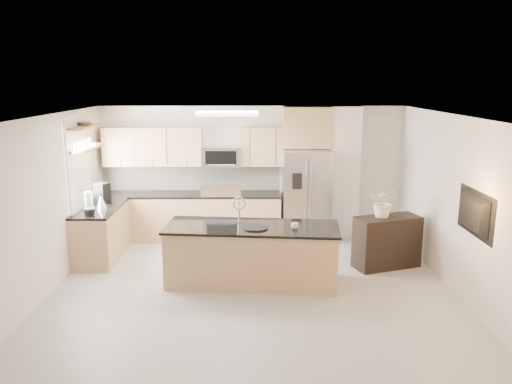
{
  "coord_description": "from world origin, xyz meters",
  "views": [
    {
      "loc": [
        0.0,
        -6.62,
        3.09
      ],
      "look_at": [
        0.06,
        1.3,
        1.31
      ],
      "focal_mm": 35.0,
      "sensor_mm": 36.0,
      "label": 1
    }
  ],
  "objects_px": {
    "coffee_maker": "(102,194)",
    "flower_vase": "(384,194)",
    "television": "(469,213)",
    "refrigerator": "(306,195)",
    "cup": "(295,226)",
    "platter": "(256,228)",
    "bowl": "(85,122)",
    "range": "(222,215)",
    "blender": "(89,205)",
    "microwave": "(221,157)",
    "kettle": "(101,201)",
    "island": "(252,254)",
    "credenza": "(387,242)"
  },
  "relations": [
    {
      "from": "bowl",
      "to": "television",
      "type": "xyz_separation_m",
      "value": [
        5.76,
        -2.16,
        -1.03
      ]
    },
    {
      "from": "bowl",
      "to": "cup",
      "type": "bearing_deg",
      "value": -22.13
    },
    {
      "from": "credenza",
      "to": "cup",
      "type": "xyz_separation_m",
      "value": [
        -1.63,
        -0.8,
        0.52
      ]
    },
    {
      "from": "flower_vase",
      "to": "bowl",
      "type": "bearing_deg",
      "value": 172.98
    },
    {
      "from": "refrigerator",
      "to": "island",
      "type": "xyz_separation_m",
      "value": [
        -1.06,
        -2.18,
        -0.43
      ]
    },
    {
      "from": "cup",
      "to": "island",
      "type": "bearing_deg",
      "value": 167.17
    },
    {
      "from": "coffee_maker",
      "to": "flower_vase",
      "type": "height_order",
      "value": "flower_vase"
    },
    {
      "from": "range",
      "to": "platter",
      "type": "bearing_deg",
      "value": -74.61
    },
    {
      "from": "credenza",
      "to": "flower_vase",
      "type": "height_order",
      "value": "flower_vase"
    },
    {
      "from": "island",
      "to": "flower_vase",
      "type": "bearing_deg",
      "value": 22.23
    },
    {
      "from": "microwave",
      "to": "cup",
      "type": "relative_size",
      "value": 6.71
    },
    {
      "from": "refrigerator",
      "to": "cup",
      "type": "height_order",
      "value": "refrigerator"
    },
    {
      "from": "cup",
      "to": "bowl",
      "type": "distance_m",
      "value": 4.03
    },
    {
      "from": "blender",
      "to": "coffee_maker",
      "type": "bearing_deg",
      "value": 91.4
    },
    {
      "from": "island",
      "to": "kettle",
      "type": "bearing_deg",
      "value": 162.28
    },
    {
      "from": "cup",
      "to": "television",
      "type": "distance_m",
      "value": 2.42
    },
    {
      "from": "microwave",
      "to": "blender",
      "type": "distance_m",
      "value": 2.76
    },
    {
      "from": "coffee_maker",
      "to": "refrigerator",
      "type": "bearing_deg",
      "value": 11.22
    },
    {
      "from": "microwave",
      "to": "flower_vase",
      "type": "height_order",
      "value": "microwave"
    },
    {
      "from": "bowl",
      "to": "flower_vase",
      "type": "xyz_separation_m",
      "value": [
        5.02,
        -0.62,
        -1.13
      ]
    },
    {
      "from": "microwave",
      "to": "kettle",
      "type": "xyz_separation_m",
      "value": [
        -2.02,
        -1.23,
        -0.6
      ]
    },
    {
      "from": "flower_vase",
      "to": "television",
      "type": "height_order",
      "value": "television"
    },
    {
      "from": "credenza",
      "to": "cup",
      "type": "height_order",
      "value": "cup"
    },
    {
      "from": "kettle",
      "to": "television",
      "type": "height_order",
      "value": "television"
    },
    {
      "from": "refrigerator",
      "to": "kettle",
      "type": "bearing_deg",
      "value": -164.0
    },
    {
      "from": "island",
      "to": "blender",
      "type": "distance_m",
      "value": 2.81
    },
    {
      "from": "microwave",
      "to": "refrigerator",
      "type": "distance_m",
      "value": 1.82
    },
    {
      "from": "flower_vase",
      "to": "range",
      "type": "bearing_deg",
      "value": 150.43
    },
    {
      "from": "refrigerator",
      "to": "island",
      "type": "height_order",
      "value": "refrigerator"
    },
    {
      "from": "credenza",
      "to": "island",
      "type": "bearing_deg",
      "value": 177.32
    },
    {
      "from": "platter",
      "to": "television",
      "type": "relative_size",
      "value": 0.35
    },
    {
      "from": "credenza",
      "to": "television",
      "type": "height_order",
      "value": "television"
    },
    {
      "from": "flower_vase",
      "to": "television",
      "type": "relative_size",
      "value": 0.72
    },
    {
      "from": "range",
      "to": "microwave",
      "type": "height_order",
      "value": "microwave"
    },
    {
      "from": "coffee_maker",
      "to": "bowl",
      "type": "xyz_separation_m",
      "value": [
        -0.16,
        -0.16,
        1.29
      ]
    },
    {
      "from": "microwave",
      "to": "refrigerator",
      "type": "height_order",
      "value": "microwave"
    },
    {
      "from": "cup",
      "to": "bowl",
      "type": "xyz_separation_m",
      "value": [
        -3.49,
        1.42,
        1.42
      ]
    },
    {
      "from": "credenza",
      "to": "bowl",
      "type": "distance_m",
      "value": 5.51
    },
    {
      "from": "kettle",
      "to": "bowl",
      "type": "bearing_deg",
      "value": 146.89
    },
    {
      "from": "island",
      "to": "coffee_maker",
      "type": "height_order",
      "value": "island"
    },
    {
      "from": "range",
      "to": "blender",
      "type": "relative_size",
      "value": 2.87
    },
    {
      "from": "coffee_maker",
      "to": "bowl",
      "type": "relative_size",
      "value": 0.96
    },
    {
      "from": "refrigerator",
      "to": "platter",
      "type": "distance_m",
      "value": 2.53
    },
    {
      "from": "microwave",
      "to": "refrigerator",
      "type": "relative_size",
      "value": 0.43
    },
    {
      "from": "coffee_maker",
      "to": "range",
      "type": "bearing_deg",
      "value": 20.69
    },
    {
      "from": "platter",
      "to": "kettle",
      "type": "xyz_separation_m",
      "value": [
        -2.68,
        1.26,
        0.1
      ]
    },
    {
      "from": "island",
      "to": "kettle",
      "type": "relative_size",
      "value": 11.0
    },
    {
      "from": "range",
      "to": "kettle",
      "type": "xyz_separation_m",
      "value": [
        -2.02,
        -1.1,
        0.56
      ]
    },
    {
      "from": "kettle",
      "to": "refrigerator",
      "type": "bearing_deg",
      "value": 16.0
    },
    {
      "from": "cup",
      "to": "refrigerator",
      "type": "bearing_deg",
      "value": 79.78
    }
  ]
}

